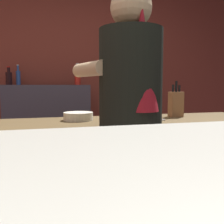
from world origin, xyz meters
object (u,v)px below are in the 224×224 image
chefs_knife (148,120)px  bottle_hot_sauce (9,78)px  bartender (131,119)px  bottle_olive_oil (78,77)px  knife_block (176,104)px  mixing_bowl (78,116)px  bottle_vinegar (18,77)px

chefs_knife → bottle_hot_sauce: bearing=150.8°
chefs_knife → bottle_hot_sauce: bottle_hot_sauce is taller
bartender → bottle_olive_oil: (-0.06, 1.69, 0.28)m
chefs_knife → bottle_olive_oil: size_ratio=0.97×
bartender → knife_block: size_ratio=5.78×
chefs_knife → bottle_hot_sauce: 1.80m
chefs_knife → knife_block: bearing=46.9°
bartender → chefs_knife: 0.50m
mixing_bowl → bottle_hot_sauce: size_ratio=1.03×
mixing_bowl → chefs_knife: (0.49, -0.12, -0.03)m
mixing_bowl → bottle_olive_oil: (0.16, 1.16, 0.32)m
knife_block → bottle_hot_sauce: bearing=137.5°
knife_block → bottle_vinegar: size_ratio=1.24×
bartender → knife_block: bearing=-60.6°
chefs_knife → bottle_vinegar: 1.80m
chefs_knife → bartender: bearing=-101.5°
bottle_vinegar → bottle_hot_sauce: bearing=-145.3°
bartender → chefs_knife: (0.28, 0.41, -0.07)m
mixing_bowl → bottle_hot_sauce: (-0.60, 1.27, 0.31)m
bartender → bottle_olive_oil: bartender is taller
bottle_olive_oil → bottle_hot_sauce: bearing=171.8°
mixing_bowl → bottle_vinegar: 1.46m
knife_block → chefs_knife: bearing=-155.9°
bartender → bottle_vinegar: bartender is taller
bottle_olive_oil → knife_block: bearing=-61.6°
chefs_knife → bottle_hot_sauce: size_ratio=1.17×
mixing_bowl → bottle_vinegar: bottle_vinegar is taller
bartender → bottle_olive_oil: 1.72m
knife_block → chefs_knife: knife_block is taller
mixing_bowl → bottle_olive_oil: 1.22m
bottle_hot_sauce → chefs_knife: bearing=-52.0°
bottle_olive_oil → bottle_vinegar: bearing=165.3°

